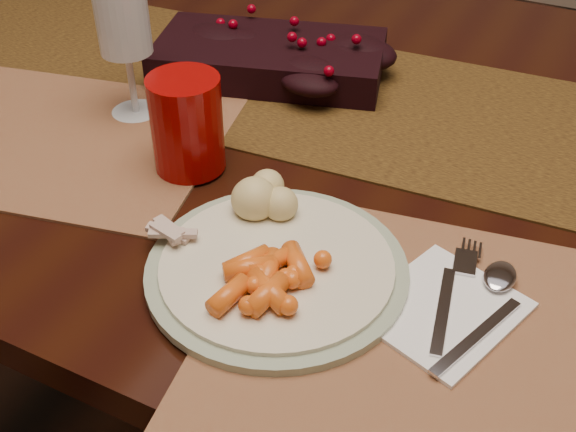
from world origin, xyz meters
The scene contains 14 objects.
dining_table centered at (0.00, 0.00, 0.38)m, with size 1.80×1.00×0.75m, color black.
table_runner centered at (-0.05, 0.04, 0.75)m, with size 1.67×0.34×0.00m, color #44290A.
centerpiece centered at (-0.21, 0.06, 0.78)m, with size 0.32×0.16×0.06m, color black, non-canonical shape.
placemat_main centered at (0.20, -0.33, 0.75)m, with size 0.49×0.36×0.00m, color #9C6B39.
placemat_second centered at (-0.37, -0.22, 0.75)m, with size 0.42×0.30×0.00m, color brown.
dinner_plate centered at (-0.01, -0.32, 0.76)m, with size 0.26×0.26×0.01m, color beige.
baby_carrots centered at (-0.01, -0.35, 0.78)m, with size 0.10×0.08×0.02m, color orange, non-canonical shape.
mashed_potatoes centered at (-0.05, -0.25, 0.79)m, with size 0.08×0.07×0.05m, color tan, non-canonical shape.
turkey_shreds centered at (-0.11, -0.33, 0.78)m, with size 0.07×0.06×0.02m, color #B99B8F, non-canonical shape.
napkin centered at (0.15, -0.29, 0.76)m, with size 0.12×0.14×0.00m, color white.
fork centered at (0.16, -0.28, 0.76)m, with size 0.02×0.14×0.00m, color silver, non-canonical shape.
spoon centered at (0.19, -0.29, 0.76)m, with size 0.03×0.15×0.00m, color #B4B5C1, non-canonical shape.
red_cup centered at (-0.18, -0.20, 0.81)m, with size 0.08×0.08×0.11m, color #810605.
wine_glass centered at (-0.32, -0.12, 0.84)m, with size 0.07×0.07×0.18m, color silver, non-canonical shape.
Camera 1 is at (0.24, -0.77, 1.23)m, focal length 45.00 mm.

